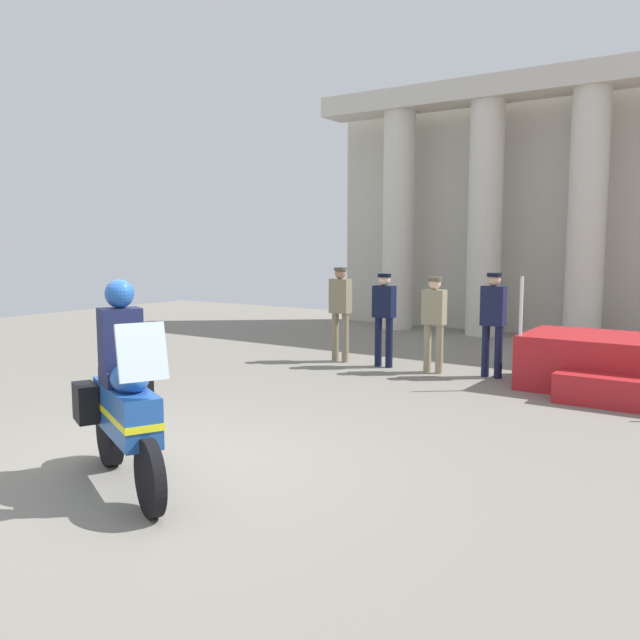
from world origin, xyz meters
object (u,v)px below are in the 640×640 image
(officer_in_row_0, at_px, (340,306))
(officer_in_row_3, at_px, (493,316))
(officer_in_row_1, at_px, (384,312))
(reviewing_stand, at_px, (635,368))
(officer_in_row_2, at_px, (434,317))
(motorcycle_with_rider, at_px, (124,401))

(officer_in_row_0, bearing_deg, officer_in_row_3, -178.28)
(officer_in_row_1, bearing_deg, reviewing_stand, -179.27)
(officer_in_row_1, xyz_separation_m, officer_in_row_2, (0.97, 0.00, -0.02))
(officer_in_row_2, xyz_separation_m, officer_in_row_3, (0.98, 0.17, 0.05))
(officer_in_row_0, relative_size, officer_in_row_1, 1.05)
(officer_in_row_0, distance_m, officer_in_row_3, 2.89)
(officer_in_row_1, relative_size, motorcycle_with_rider, 0.87)
(reviewing_stand, xyz_separation_m, officer_in_row_2, (-3.15, -0.13, 0.57))
(officer_in_row_1, distance_m, officer_in_row_3, 1.95)
(officer_in_row_0, relative_size, officer_in_row_2, 1.08)
(officer_in_row_0, bearing_deg, officer_in_row_2, 178.21)
(reviewing_stand, relative_size, officer_in_row_0, 1.79)
(officer_in_row_2, bearing_deg, officer_in_row_3, -171.52)
(officer_in_row_0, xyz_separation_m, motorcycle_with_rider, (1.78, -6.53, -0.25))
(reviewing_stand, relative_size, motorcycle_with_rider, 1.64)
(officer_in_row_0, height_order, officer_in_row_2, officer_in_row_0)
(officer_in_row_1, relative_size, officer_in_row_3, 0.97)
(officer_in_row_3, bearing_deg, officer_in_row_0, 1.72)
(officer_in_row_2, bearing_deg, officer_in_row_1, -1.03)
(reviewing_stand, distance_m, officer_in_row_3, 2.26)
(officer_in_row_1, bearing_deg, officer_in_row_2, 178.97)
(reviewing_stand, height_order, officer_in_row_3, officer_in_row_3)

